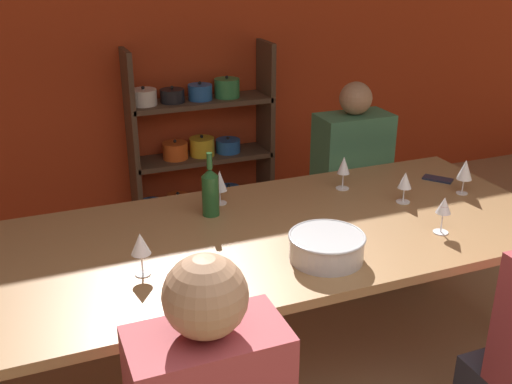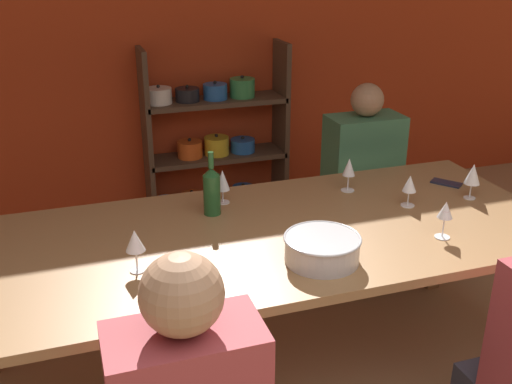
# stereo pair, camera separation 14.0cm
# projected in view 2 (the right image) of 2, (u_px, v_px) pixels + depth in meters

# --- Properties ---
(wall_back_red) EXTENTS (8.80, 0.06, 2.70)m
(wall_back_red) POSITION_uv_depth(u_px,v_px,m) (176.00, 31.00, 4.28)
(wall_back_red) COLOR #B23819
(wall_back_red) RESTS_ON ground_plane
(shelf_unit) EXTENTS (1.06, 0.30, 1.27)m
(shelf_unit) POSITION_uv_depth(u_px,v_px,m) (213.00, 146.00, 4.47)
(shelf_unit) COLOR #4C3828
(shelf_unit) RESTS_ON ground_plane
(dining_table) EXTENTS (2.64, 1.10, 0.78)m
(dining_table) POSITION_uv_depth(u_px,v_px,m) (263.00, 248.00, 2.61)
(dining_table) COLOR olive
(dining_table) RESTS_ON ground_plane
(mixing_bowl) EXTENTS (0.30, 0.30, 0.11)m
(mixing_bowl) POSITION_uv_depth(u_px,v_px,m) (322.00, 248.00, 2.33)
(mixing_bowl) COLOR #B7BABC
(mixing_bowl) RESTS_ON dining_table
(wine_bottle_green) EXTENTS (0.08, 0.08, 0.30)m
(wine_bottle_green) POSITION_uv_depth(u_px,v_px,m) (212.00, 190.00, 2.72)
(wine_bottle_green) COLOR #1E4C23
(wine_bottle_green) RESTS_ON dining_table
(wine_glass_white_a) EXTENTS (0.07, 0.07, 0.17)m
(wine_glass_white_a) POSITION_uv_depth(u_px,v_px,m) (135.00, 242.00, 2.23)
(wine_glass_white_a) COLOR white
(wine_glass_white_a) RESTS_ON dining_table
(wine_glass_red_a) EXTENTS (0.07, 0.07, 0.17)m
(wine_glass_red_a) POSITION_uv_depth(u_px,v_px,m) (223.00, 181.00, 2.84)
(wine_glass_red_a) COLOR white
(wine_glass_red_a) RESTS_ON dining_table
(wine_glass_red_b) EXTENTS (0.07, 0.07, 0.17)m
(wine_glass_red_b) POSITION_uv_depth(u_px,v_px,m) (349.00, 168.00, 2.97)
(wine_glass_red_b) COLOR white
(wine_glass_red_b) RESTS_ON dining_table
(wine_glass_empty_a) EXTENTS (0.08, 0.08, 0.18)m
(wine_glass_empty_a) POSITION_uv_depth(u_px,v_px,m) (473.00, 175.00, 2.88)
(wine_glass_empty_a) COLOR white
(wine_glass_empty_a) RESTS_ON dining_table
(wine_glass_empty_b) EXTENTS (0.07, 0.07, 0.15)m
(wine_glass_empty_b) POSITION_uv_depth(u_px,v_px,m) (410.00, 185.00, 2.80)
(wine_glass_empty_b) COLOR white
(wine_glass_empty_b) RESTS_ON dining_table
(wine_glass_red_d) EXTENTS (0.07, 0.07, 0.16)m
(wine_glass_red_d) POSITION_uv_depth(u_px,v_px,m) (445.00, 212.00, 2.49)
(wine_glass_red_d) COLOR white
(wine_glass_red_d) RESTS_ON dining_table
(cell_phone) EXTENTS (0.15, 0.16, 0.01)m
(cell_phone) POSITION_uv_depth(u_px,v_px,m) (446.00, 183.00, 3.10)
(cell_phone) COLOR #1E2338
(cell_phone) RESTS_ON dining_table
(person_far_a) EXTENTS (0.45, 0.57, 1.18)m
(person_far_a) POSITION_uv_depth(u_px,v_px,m) (360.00, 202.00, 3.78)
(person_far_a) COLOR #2D2D38
(person_far_a) RESTS_ON ground_plane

